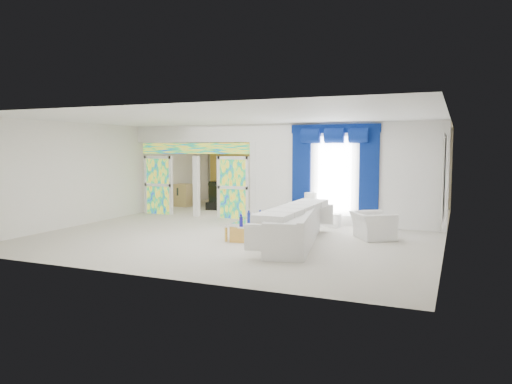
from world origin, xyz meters
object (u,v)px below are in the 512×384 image
at_px(grand_piano, 236,193).
at_px(console_table, 320,220).
at_px(coffee_table, 249,230).
at_px(armchair, 373,226).
at_px(white_sofa, 295,227).

bearing_deg(grand_piano, console_table, -44.49).
height_order(coffee_table, armchair, armchair).
bearing_deg(white_sofa, grand_piano, 114.62).
xyz_separation_m(coffee_table, grand_piano, (-3.22, 6.11, 0.31)).
bearing_deg(armchair, white_sofa, 95.41).
distance_m(armchair, grand_piano, 8.05).
relative_size(white_sofa, coffee_table, 2.38).
xyz_separation_m(white_sofa, grand_piano, (-4.57, 6.41, 0.12)).
height_order(console_table, armchair, armchair).
bearing_deg(armchair, coffee_table, 75.33).
bearing_deg(armchair, grand_piano, 17.54).
relative_size(coffee_table, grand_piano, 0.85).
height_order(white_sofa, grand_piano, grand_piano).
bearing_deg(grand_piano, armchair, -44.20).
height_order(console_table, grand_piano, grand_piano).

